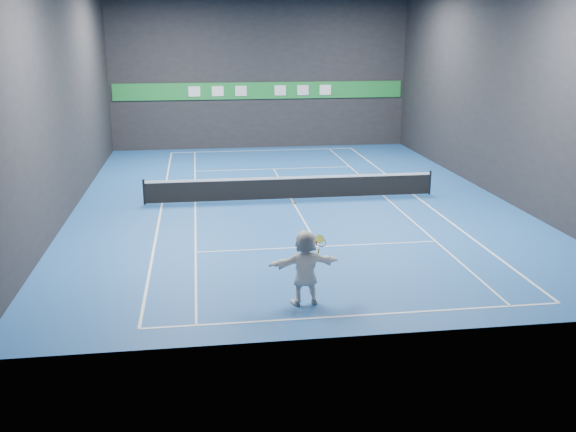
{
  "coord_description": "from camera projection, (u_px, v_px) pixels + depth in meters",
  "views": [
    {
      "loc": [
        -3.89,
        -26.49,
        6.97
      ],
      "look_at": [
        -1.23,
        -7.72,
        1.5
      ],
      "focal_mm": 40.0,
      "sensor_mm": 36.0,
      "label": 1
    }
  ],
  "objects": [
    {
      "name": "ground",
      "position": [
        291.0,
        199.0,
        27.65
      ],
      "size": [
        26.0,
        26.0,
        0.0
      ],
      "primitive_type": "plane",
      "color": "#1B4F99",
      "rests_on": "ground"
    },
    {
      "name": "wall_back",
      "position": [
        260.0,
        74.0,
        38.77
      ],
      "size": [
        18.0,
        0.1,
        9.0
      ],
      "primitive_type": "cube",
      "color": "black",
      "rests_on": "ground"
    },
    {
      "name": "wall_front",
      "position": [
        377.0,
        149.0,
        14.04
      ],
      "size": [
        18.0,
        0.1,
        9.0
      ],
      "primitive_type": "cube",
      "color": "black",
      "rests_on": "ground"
    },
    {
      "name": "wall_left",
      "position": [
        65.0,
        97.0,
        25.19
      ],
      "size": [
        0.1,
        26.0,
        9.0
      ],
      "primitive_type": "cube",
      "color": "black",
      "rests_on": "ground"
    },
    {
      "name": "wall_right",
      "position": [
        498.0,
        91.0,
        27.62
      ],
      "size": [
        0.1,
        26.0,
        9.0
      ],
      "primitive_type": "cube",
      "color": "black",
      "rests_on": "ground"
    },
    {
      "name": "baseline_near",
      "position": [
        359.0,
        315.0,
        16.34
      ],
      "size": [
        10.98,
        0.08,
        0.01
      ],
      "primitive_type": "cube",
      "color": "white",
      "rests_on": "ground"
    },
    {
      "name": "baseline_far",
      "position": [
        263.0,
        150.0,
        38.96
      ],
      "size": [
        10.98,
        0.08,
        0.01
      ],
      "primitive_type": "cube",
      "color": "white",
      "rests_on": "ground"
    },
    {
      "name": "sideline_doubles_left",
      "position": [
        162.0,
        204.0,
        26.91
      ],
      "size": [
        0.08,
        23.78,
        0.01
      ],
      "primitive_type": "cube",
      "color": "white",
      "rests_on": "ground"
    },
    {
      "name": "sideline_doubles_right",
      "position": [
        414.0,
        195.0,
        28.39
      ],
      "size": [
        0.08,
        23.78,
        0.01
      ],
      "primitive_type": "cube",
      "color": "white",
      "rests_on": "ground"
    },
    {
      "name": "sideline_singles_left",
      "position": [
        195.0,
        203.0,
        27.1
      ],
      "size": [
        0.06,
        23.78,
        0.01
      ],
      "primitive_type": "cube",
      "color": "white",
      "rests_on": "ground"
    },
    {
      "name": "sideline_singles_right",
      "position": [
        384.0,
        196.0,
        28.2
      ],
      "size": [
        0.06,
        23.78,
        0.01
      ],
      "primitive_type": "cube",
      "color": "white",
      "rests_on": "ground"
    },
    {
      "name": "service_line_near",
      "position": [
        319.0,
        247.0,
        21.56
      ],
      "size": [
        8.23,
        0.06,
        0.01
      ],
      "primitive_type": "cube",
      "color": "white",
      "rests_on": "ground"
    },
    {
      "name": "service_line_far",
      "position": [
        274.0,
        169.0,
        33.74
      ],
      "size": [
        8.23,
        0.06,
        0.01
      ],
      "primitive_type": "cube",
      "color": "white",
      "rests_on": "ground"
    },
    {
      "name": "center_service_line",
      "position": [
        291.0,
        199.0,
        27.65
      ],
      "size": [
        0.06,
        12.8,
        0.01
      ],
      "primitive_type": "cube",
      "color": "white",
      "rests_on": "ground"
    },
    {
      "name": "player",
      "position": [
        305.0,
        267.0,
        16.81
      ],
      "size": [
        1.93,
        0.77,
        2.03
      ],
      "primitive_type": "imported",
      "rotation": [
        0.0,
        0.0,
        3.23
      ],
      "color": "white",
      "rests_on": "ground"
    },
    {
      "name": "tennis_ball",
      "position": [
        295.0,
        203.0,
        16.36
      ],
      "size": [
        0.06,
        0.06,
        0.06
      ],
      "primitive_type": "sphere",
      "color": "#CAEA27",
      "rests_on": "player"
    },
    {
      "name": "tennis_net",
      "position": [
        291.0,
        187.0,
        27.5
      ],
      "size": [
        12.5,
        0.1,
        1.07
      ],
      "color": "black",
      "rests_on": "ground"
    },
    {
      "name": "sponsor_banner",
      "position": [
        261.0,
        91.0,
        38.99
      ],
      "size": [
        17.64,
        0.11,
        1.0
      ],
      "color": "#1C8032",
      "rests_on": "wall_back"
    },
    {
      "name": "tennis_racket",
      "position": [
        320.0,
        243.0,
        16.73
      ],
      "size": [
        0.43,
        0.36,
        0.62
      ],
      "color": "red",
      "rests_on": "player"
    }
  ]
}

